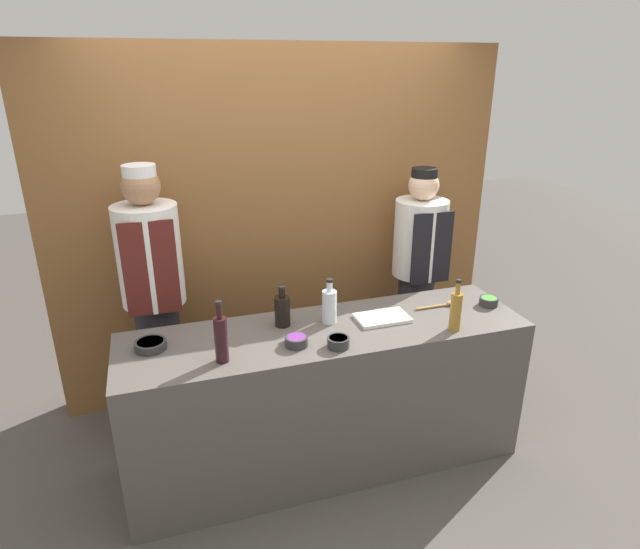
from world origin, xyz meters
TOP-DOWN VIEW (x-y plane):
  - ground_plane at (0.00, 0.00)m, footprint 14.00×14.00m
  - cabinet_wall at (0.00, 1.03)m, footprint 3.12×0.18m
  - counter at (0.00, 0.00)m, footprint 2.28×0.63m
  - sauce_bowl_white at (-0.01, -0.21)m, footprint 0.12×0.12m
  - sauce_bowl_purple at (-0.21, -0.12)m, footprint 0.12×0.12m
  - sauce_bowl_orange at (-0.93, 0.07)m, footprint 0.16×0.16m
  - sauce_bowl_green at (1.04, -0.00)m, footprint 0.11×0.11m
  - cutting_board at (0.34, 0.02)m, footprint 0.30×0.19m
  - bottle_wine at (-0.60, -0.16)m, footprint 0.07×0.07m
  - bottle_soy at (-0.22, 0.12)m, footprint 0.09×0.09m
  - bottle_clear at (0.04, 0.08)m, footprint 0.08×0.08m
  - bottle_vinegar at (0.67, -0.22)m, footprint 0.06×0.06m
  - wooden_spoon at (0.76, 0.07)m, footprint 0.27×0.05m
  - chef_left at (-0.90, 0.65)m, footprint 0.38×0.38m
  - chef_right at (0.90, 0.65)m, footprint 0.36×0.36m

SIDE VIEW (x-z plane):
  - ground_plane at x=0.00m, z-range 0.00..0.00m
  - counter at x=0.00m, z-range 0.00..0.89m
  - chef_right at x=0.90m, z-range 0.06..1.69m
  - cutting_board at x=0.34m, z-range 0.89..0.91m
  - wooden_spoon at x=0.76m, z-range 0.89..0.92m
  - sauce_bowl_orange at x=-0.93m, z-range 0.90..0.94m
  - sauce_bowl_green at x=1.04m, z-range 0.90..0.95m
  - sauce_bowl_purple at x=-0.21m, z-range 0.90..0.95m
  - sauce_bowl_white at x=-0.01m, z-range 0.90..0.95m
  - chef_left at x=-0.90m, z-range 0.07..1.82m
  - bottle_soy at x=-0.22m, z-range 0.87..1.11m
  - bottle_clear at x=0.04m, z-range 0.87..1.13m
  - bottle_vinegar at x=0.67m, z-range 0.86..1.16m
  - bottle_wine at x=-0.60m, z-range 0.86..1.18m
  - cabinet_wall at x=0.00m, z-range 0.00..2.40m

